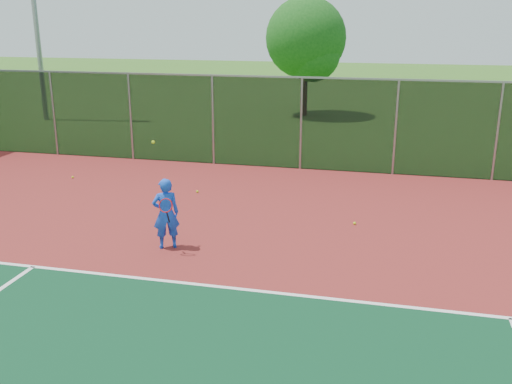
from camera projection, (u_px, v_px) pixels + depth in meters
The scene contains 7 objects.
court_apron at pixel (388, 336), 9.01m from camera, with size 30.00×20.00×0.02m, color maroon.
fence_back at pixel (396, 127), 17.87m from camera, with size 30.00×0.06×3.03m.
tennis_player at pixel (166, 213), 12.24m from camera, with size 0.68×0.71×2.35m.
practice_ball_0 at pixel (355, 223), 13.83m from camera, with size 0.07×0.07×0.07m, color #C0DF19.
practice_ball_1 at pixel (197, 192), 16.35m from camera, with size 0.07×0.07×0.07m, color #C0DF19.
practice_ball_2 at pixel (73, 177), 17.83m from camera, with size 0.07×0.07×0.07m, color #C0DF19.
tree_back_left at pixel (307, 42), 28.26m from camera, with size 4.01×4.01×5.89m.
Camera 1 is at (-0.21, -6.22, 4.83)m, focal length 40.00 mm.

